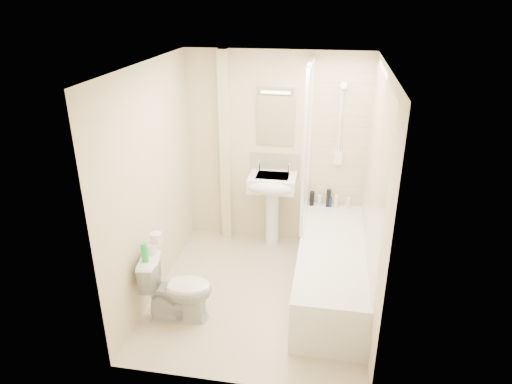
# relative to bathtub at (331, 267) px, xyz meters

# --- Properties ---
(floor) EXTENTS (2.50, 2.50, 0.00)m
(floor) POSITION_rel_bathtub_xyz_m (-0.75, -0.20, -0.29)
(floor) COLOR beige
(floor) RESTS_ON ground
(wall_back) EXTENTS (2.20, 0.02, 2.40)m
(wall_back) POSITION_rel_bathtub_xyz_m (-0.75, 1.05, 0.91)
(wall_back) COLOR beige
(wall_back) RESTS_ON ground
(wall_left) EXTENTS (0.02, 2.50, 2.40)m
(wall_left) POSITION_rel_bathtub_xyz_m (-1.85, -0.20, 0.91)
(wall_left) COLOR beige
(wall_left) RESTS_ON ground
(wall_right) EXTENTS (0.02, 2.50, 2.40)m
(wall_right) POSITION_rel_bathtub_xyz_m (0.35, -0.20, 0.91)
(wall_right) COLOR beige
(wall_right) RESTS_ON ground
(ceiling) EXTENTS (2.20, 2.50, 0.02)m
(ceiling) POSITION_rel_bathtub_xyz_m (-0.75, -0.20, 2.11)
(ceiling) COLOR white
(ceiling) RESTS_ON wall_back
(tile_back) EXTENTS (0.70, 0.01, 1.75)m
(tile_back) POSITION_rel_bathtub_xyz_m (0.00, 1.04, 1.14)
(tile_back) COLOR beige
(tile_back) RESTS_ON wall_back
(tile_right) EXTENTS (0.01, 2.10, 1.75)m
(tile_right) POSITION_rel_bathtub_xyz_m (0.34, 0.00, 1.14)
(tile_right) COLOR beige
(tile_right) RESTS_ON wall_right
(pipe_boxing) EXTENTS (0.12, 0.12, 2.40)m
(pipe_boxing) POSITION_rel_bathtub_xyz_m (-1.37, 0.99, 0.91)
(pipe_boxing) COLOR beige
(pipe_boxing) RESTS_ON ground
(splashback) EXTENTS (0.60, 0.02, 0.30)m
(splashback) POSITION_rel_bathtub_xyz_m (-0.76, 1.04, 0.74)
(splashback) COLOR beige
(splashback) RESTS_ON wall_back
(mirror) EXTENTS (0.46, 0.01, 0.60)m
(mirror) POSITION_rel_bathtub_xyz_m (-0.76, 1.04, 1.29)
(mirror) COLOR white
(mirror) RESTS_ON wall_back
(strip_light) EXTENTS (0.42, 0.07, 0.07)m
(strip_light) POSITION_rel_bathtub_xyz_m (-0.76, 1.02, 1.66)
(strip_light) COLOR silver
(strip_light) RESTS_ON wall_back
(bathtub) EXTENTS (0.70, 2.10, 0.55)m
(bathtub) POSITION_rel_bathtub_xyz_m (0.00, 0.00, 0.00)
(bathtub) COLOR white
(bathtub) RESTS_ON ground
(shower_screen) EXTENTS (0.04, 0.92, 1.80)m
(shower_screen) POSITION_rel_bathtub_xyz_m (-0.35, 0.60, 1.16)
(shower_screen) COLOR white
(shower_screen) RESTS_ON bathtub
(shower_fixture) EXTENTS (0.10, 0.16, 0.99)m
(shower_fixture) POSITION_rel_bathtub_xyz_m (-0.00, 0.99, 1.26)
(shower_fixture) COLOR white
(shower_fixture) RESTS_ON wall_back
(pedestal_sink) EXTENTS (0.57, 0.51, 1.09)m
(pedestal_sink) POSITION_rel_bathtub_xyz_m (-0.76, 0.81, 0.48)
(pedestal_sink) COLOR white
(pedestal_sink) RESTS_ON ground
(bottle_black_a) EXTENTS (0.06, 0.06, 0.18)m
(bottle_black_a) POSITION_rel_bathtub_xyz_m (-0.28, 0.96, 0.35)
(bottle_black_a) COLOR black
(bottle_black_a) RESTS_ON bathtub
(bottle_white_a) EXTENTS (0.05, 0.05, 0.14)m
(bottle_white_a) POSITION_rel_bathtub_xyz_m (-0.19, 0.96, 0.33)
(bottle_white_a) COLOR silver
(bottle_white_a) RESTS_ON bathtub
(bottle_black_b) EXTENTS (0.06, 0.06, 0.22)m
(bottle_black_b) POSITION_rel_bathtub_xyz_m (-0.08, 0.96, 0.37)
(bottle_black_b) COLOR black
(bottle_black_b) RESTS_ON bathtub
(bottle_blue) EXTENTS (0.05, 0.05, 0.12)m
(bottle_blue) POSITION_rel_bathtub_xyz_m (-0.06, 0.96, 0.32)
(bottle_blue) COLOR navy
(bottle_blue) RESTS_ON bathtub
(bottle_cream) EXTENTS (0.05, 0.05, 0.16)m
(bottle_cream) POSITION_rel_bathtub_xyz_m (0.02, 0.96, 0.34)
(bottle_cream) COLOR #F1E5BA
(bottle_cream) RESTS_ON bathtub
(bottle_white_b) EXTENTS (0.05, 0.05, 0.14)m
(bottle_white_b) POSITION_rel_bathtub_xyz_m (0.17, 0.96, 0.33)
(bottle_white_b) COLOR white
(bottle_white_b) RESTS_ON bathtub
(toilet) EXTENTS (0.55, 0.76, 0.68)m
(toilet) POSITION_rel_bathtub_xyz_m (-1.47, -0.71, 0.05)
(toilet) COLOR white
(toilet) RESTS_ON ground
(toilet_roll_lower) EXTENTS (0.11, 0.11, 0.10)m
(toilet_roll_lower) POSITION_rel_bathtub_xyz_m (-1.72, -0.66, 0.44)
(toilet_roll_lower) COLOR white
(toilet_roll_lower) RESTS_ON toilet
(toilet_roll_upper) EXTENTS (0.11, 0.11, 0.10)m
(toilet_roll_upper) POSITION_rel_bathtub_xyz_m (-1.68, -0.61, 0.54)
(toilet_roll_upper) COLOR white
(toilet_roll_upper) RESTS_ON toilet_roll_lower
(green_bottle) EXTENTS (0.06, 0.06, 0.19)m
(green_bottle) POSITION_rel_bathtub_xyz_m (-1.72, -0.81, 0.49)
(green_bottle) COLOR green
(green_bottle) RESTS_ON toilet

